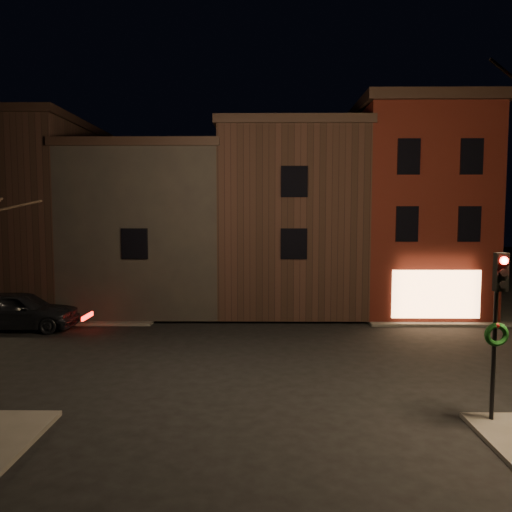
# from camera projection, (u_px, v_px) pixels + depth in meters

# --- Properties ---
(ground) EXTENTS (120.00, 120.00, 0.00)m
(ground) POSITION_uv_depth(u_px,v_px,m) (260.00, 359.00, 17.51)
(ground) COLOR black
(ground) RESTS_ON ground
(corner_building) EXTENTS (6.50, 8.50, 10.50)m
(corner_building) POSITION_uv_depth(u_px,v_px,m) (412.00, 208.00, 26.41)
(corner_building) COLOR #46120C
(corner_building) RESTS_ON ground
(row_building_a) EXTENTS (7.30, 10.30, 9.40)m
(row_building_a) POSITION_uv_depth(u_px,v_px,m) (288.00, 218.00, 27.55)
(row_building_a) COLOR black
(row_building_a) RESTS_ON ground
(row_building_b) EXTENTS (7.80, 10.30, 8.40)m
(row_building_b) POSITION_uv_depth(u_px,v_px,m) (158.00, 227.00, 27.67)
(row_building_b) COLOR black
(row_building_b) RESTS_ON ground
(row_building_c) EXTENTS (7.30, 10.30, 9.90)m
(row_building_c) POSITION_uv_depth(u_px,v_px,m) (27.00, 214.00, 27.69)
(row_building_c) COLOR black
(row_building_c) RESTS_ON ground
(traffic_signal) EXTENTS (0.58, 0.38, 4.05)m
(traffic_signal) POSITION_uv_depth(u_px,v_px,m) (498.00, 310.00, 11.72)
(traffic_signal) COLOR black
(traffic_signal) RESTS_ON sidewalk_near_right
(parked_car_a) EXTENTS (5.09, 2.10, 1.72)m
(parked_car_a) POSITION_uv_depth(u_px,v_px,m) (19.00, 310.00, 21.83)
(parked_car_a) COLOR black
(parked_car_a) RESTS_ON ground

